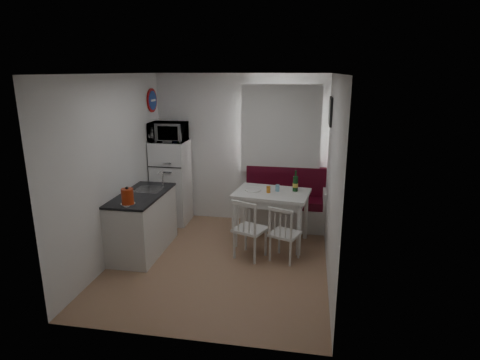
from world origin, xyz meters
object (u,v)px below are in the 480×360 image
object	(u,v)px
chair_right	(285,229)
kettle	(128,197)
kitchen_counter	(143,222)
chair_left	(249,224)
wine_bottle	(296,181)
microwave	(168,132)
bench	(284,208)
fridge	(172,182)
dining_table	(272,198)

from	to	relation	value
chair_right	kettle	distance (m)	2.18
kitchen_counter	kettle	xyz separation A→B (m)	(0.05, -0.54, 0.57)
chair_left	wine_bottle	size ratio (longest dim) A/B	1.62
wine_bottle	chair_left	bearing A→B (deg)	-128.22
kitchen_counter	microwave	distance (m)	1.68
chair_left	microwave	size ratio (longest dim) A/B	0.90
kitchen_counter	bench	world-z (taller)	kitchen_counter
chair_right	fridge	bearing A→B (deg)	170.09
dining_table	wine_bottle	world-z (taller)	wine_bottle
dining_table	kettle	distance (m)	2.17
chair_right	wine_bottle	world-z (taller)	wine_bottle
chair_right	kettle	xyz separation A→B (m)	(-2.05, -0.52, 0.52)
chair_left	fridge	bearing A→B (deg)	163.16
bench	kitchen_counter	bearing A→B (deg)	-145.97
kettle	wine_bottle	bearing A→B (deg)	30.57
wine_bottle	kitchen_counter	bearing A→B (deg)	-161.51
bench	kettle	bearing A→B (deg)	-136.00
bench	fridge	distance (m)	2.03
fridge	wine_bottle	size ratio (longest dim) A/B	4.42
chair_right	kettle	bearing A→B (deg)	-144.56
chair_left	chair_right	bearing A→B (deg)	22.71
bench	chair_right	xyz separation A→B (m)	(0.09, -1.38, 0.17)
chair_left	microwave	bearing A→B (deg)	164.28
microwave	wine_bottle	bearing A→B (deg)	-11.83
dining_table	wine_bottle	xyz separation A→B (m)	(0.35, 0.10, 0.26)
kettle	dining_table	bearing A→B (deg)	33.02
wine_bottle	fridge	bearing A→B (deg)	166.92
kitchen_counter	chair_left	distance (m)	1.61
chair_right	chair_left	bearing A→B (deg)	-157.86
chair_left	chair_right	size ratio (longest dim) A/B	1.09
bench	chair_right	bearing A→B (deg)	-86.11
bench	wine_bottle	xyz separation A→B (m)	(0.19, -0.62, 0.66)
kettle	microwave	bearing A→B (deg)	90.99
dining_table	wine_bottle	size ratio (longest dim) A/B	3.64
wine_bottle	microwave	bearing A→B (deg)	168.17
bench	dining_table	world-z (taller)	bench
microwave	dining_table	bearing A→B (deg)	-16.90
fridge	bench	bearing A→B (deg)	3.26
fridge	wine_bottle	xyz separation A→B (m)	(2.18, -0.51, 0.27)
chair_left	wine_bottle	xyz separation A→B (m)	(0.60, 0.76, 0.45)
kettle	wine_bottle	distance (m)	2.50
dining_table	microwave	world-z (taller)	microwave
kitchen_counter	dining_table	world-z (taller)	kitchen_counter
microwave	kitchen_counter	bearing A→B (deg)	-90.94
chair_left	microwave	xyz separation A→B (m)	(-1.58, 1.22, 1.08)
microwave	bench	bearing A→B (deg)	4.69
microwave	kettle	size ratio (longest dim) A/B	2.35
dining_table	wine_bottle	distance (m)	0.45
kettle	chair_left	bearing A→B (deg)	18.18
bench	wine_bottle	world-z (taller)	wine_bottle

